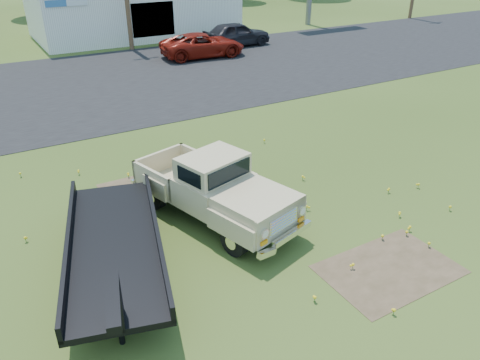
# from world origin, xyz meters

# --- Properties ---
(ground) EXTENTS (140.00, 140.00, 0.00)m
(ground) POSITION_xyz_m (0.00, 0.00, 0.00)
(ground) COLOR #324917
(ground) RESTS_ON ground
(asphalt_lot) EXTENTS (90.00, 14.00, 0.02)m
(asphalt_lot) POSITION_xyz_m (0.00, 15.00, 0.00)
(asphalt_lot) COLOR black
(asphalt_lot) RESTS_ON ground
(dirt_patch_a) EXTENTS (3.00, 2.00, 0.01)m
(dirt_patch_a) POSITION_xyz_m (1.50, -3.00, 0.00)
(dirt_patch_a) COLOR #4B3D28
(dirt_patch_a) RESTS_ON ground
(dirt_patch_b) EXTENTS (2.20, 1.60, 0.01)m
(dirt_patch_b) POSITION_xyz_m (-2.00, 3.50, 0.00)
(dirt_patch_b) COLOR #4B3D28
(dirt_patch_b) RESTS_ON ground
(commercial_building) EXTENTS (14.20, 8.20, 4.15)m
(commercial_building) POSITION_xyz_m (6.00, 26.99, 2.10)
(commercial_building) COLOR silver
(commercial_building) RESTS_ON ground
(vintage_pickup_truck) EXTENTS (3.21, 5.30, 1.80)m
(vintage_pickup_truck) POSITION_xyz_m (-0.88, 0.91, 0.90)
(vintage_pickup_truck) COLOR tan
(vintage_pickup_truck) RESTS_ON ground
(flatbed_trailer) EXTENTS (3.41, 6.14, 1.59)m
(flatbed_trailer) POSITION_xyz_m (-3.73, 0.06, 0.80)
(flatbed_trailer) COLOR black
(flatbed_trailer) RESTS_ON ground
(red_pickup) EXTENTS (5.29, 2.76, 1.42)m
(red_pickup) POSITION_xyz_m (7.08, 17.70, 0.71)
(red_pickup) COLOR maroon
(red_pickup) RESTS_ON ground
(dark_sedan) EXTENTS (4.71, 2.04, 1.58)m
(dark_sedan) POSITION_xyz_m (10.43, 19.42, 0.79)
(dark_sedan) COLOR black
(dark_sedan) RESTS_ON ground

